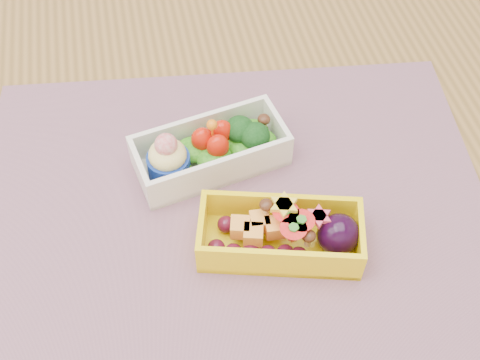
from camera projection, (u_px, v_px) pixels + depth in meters
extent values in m
cube|color=brown|center=(194.00, 202.00, 0.62)|extent=(1.20, 0.80, 0.04)
cylinder|color=brown|center=(452.00, 127.00, 1.18)|extent=(0.06, 0.06, 0.71)
cube|color=#8C616D|center=(233.00, 210.00, 0.58)|extent=(0.53, 0.44, 0.00)
cube|color=white|center=(211.00, 151.00, 0.60)|extent=(0.16, 0.09, 0.04)
ellipsoid|color=#57B224|center=(211.00, 154.00, 0.61)|extent=(0.15, 0.08, 0.02)
cylinder|color=navy|center=(169.00, 166.00, 0.59)|extent=(0.04, 0.04, 0.03)
sphere|color=red|center=(166.00, 145.00, 0.57)|extent=(0.02, 0.02, 0.02)
ellipsoid|color=red|center=(203.00, 139.00, 0.59)|extent=(0.02, 0.02, 0.03)
ellipsoid|color=red|center=(218.00, 146.00, 0.59)|extent=(0.02, 0.02, 0.03)
ellipsoid|color=red|center=(222.00, 132.00, 0.60)|extent=(0.02, 0.02, 0.03)
sphere|color=orange|center=(212.00, 125.00, 0.58)|extent=(0.01, 0.01, 0.01)
ellipsoid|color=black|center=(240.00, 129.00, 0.60)|extent=(0.03, 0.03, 0.02)
ellipsoid|color=black|center=(255.00, 136.00, 0.60)|extent=(0.03, 0.03, 0.02)
ellipsoid|color=#3F2111|center=(264.00, 119.00, 0.61)|extent=(0.01, 0.01, 0.01)
cube|color=yellow|center=(280.00, 235.00, 0.54)|extent=(0.16, 0.10, 0.04)
ellipsoid|color=#4B0E22|center=(246.00, 240.00, 0.55)|extent=(0.08, 0.06, 0.02)
cube|color=orange|center=(257.00, 227.00, 0.54)|extent=(0.04, 0.04, 0.02)
cone|color=red|center=(285.00, 219.00, 0.54)|extent=(0.03, 0.03, 0.02)
cone|color=red|center=(300.00, 228.00, 0.53)|extent=(0.03, 0.03, 0.02)
cone|color=red|center=(293.00, 236.00, 0.53)|extent=(0.03, 0.03, 0.02)
cylinder|color=yellow|center=(284.00, 205.00, 0.53)|extent=(0.03, 0.03, 0.01)
cylinder|color=#E53F5B|center=(319.00, 217.00, 0.53)|extent=(0.02, 0.02, 0.01)
ellipsoid|color=#3F2111|center=(266.00, 214.00, 0.55)|extent=(0.01, 0.01, 0.01)
ellipsoid|color=#3F2111|center=(308.00, 240.00, 0.53)|extent=(0.01, 0.01, 0.01)
ellipsoid|color=black|center=(338.00, 235.00, 0.54)|extent=(0.04, 0.04, 0.04)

